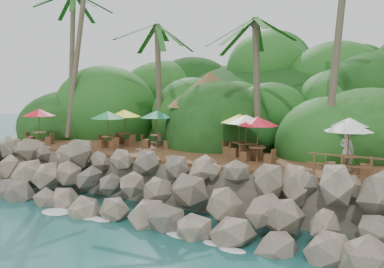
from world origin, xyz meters
The scene contains 10 objects.
ground centered at (0.00, 0.00, 0.00)m, with size 140.00×140.00×0.00m, color #19514F.
land_base centered at (0.00, 16.00, 1.05)m, with size 32.00×25.20×2.10m, color gray.
jungle_hill centered at (0.00, 23.50, 0.00)m, with size 44.80×28.00×15.40m, color #143811.
seawall centered at (0.00, 2.00, 1.15)m, with size 29.00×4.00×2.30m, color gray, non-canonical shape.
terrace centered at (0.00, 6.00, 2.20)m, with size 26.00×5.00×0.20m, color brown.
jungle_foliage centered at (0.00, 15.00, 0.00)m, with size 44.00×16.00×12.00m, color #143811, non-canonical shape.
foam_line centered at (0.00, 0.30, 0.03)m, with size 25.20×0.80×0.06m.
palapa centered at (-0.86, 9.62, 5.79)m, with size 5.46×5.46×4.60m.
dining_clusters centered at (1.33, 5.96, 4.16)m, with size 24.37×5.22×2.24m.
waiter centered at (8.19, 5.60, 3.17)m, with size 0.63×0.42×1.74m, color silver.
Camera 1 is at (12.03, -13.83, 6.01)m, focal length 40.13 mm.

